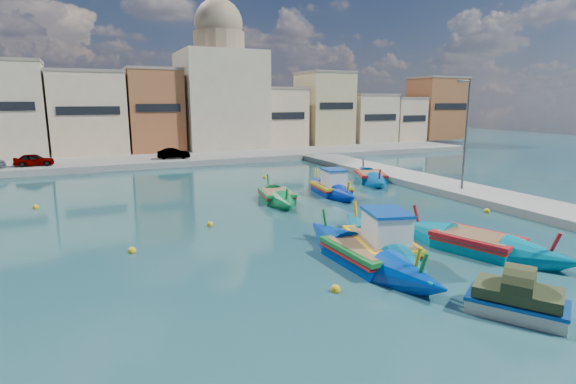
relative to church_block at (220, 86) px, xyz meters
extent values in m
plane|color=#163E42|center=(-10.00, -40.00, -8.41)|extent=(160.00, 160.00, 0.00)
cube|color=gray|center=(8.00, -40.00, -8.16)|extent=(4.00, 70.00, 0.50)
cube|color=gray|center=(-10.00, -8.00, -8.11)|extent=(80.00, 8.00, 0.60)
cube|color=#C8B595|center=(-23.86, -0.88, -2.86)|extent=(7.88, 6.24, 9.89)
cube|color=beige|center=(-15.74, -0.28, -3.31)|extent=(7.88, 7.44, 8.99)
cube|color=gray|center=(-15.74, -0.28, 1.33)|extent=(8.04, 7.59, 0.30)
cube|color=black|center=(-15.74, -4.05, -2.86)|extent=(6.30, 0.10, 0.90)
cube|color=#A35C33|center=(-8.46, -0.93, -3.09)|extent=(6.17, 6.13, 9.43)
cube|color=gray|center=(-8.46, -0.93, 1.77)|extent=(6.29, 6.26, 0.30)
cube|color=black|center=(-8.46, -4.05, -2.62)|extent=(4.93, 0.10, 0.90)
cube|color=tan|center=(-0.95, -0.15, -4.78)|extent=(7.31, 7.69, 6.05)
cube|color=gray|center=(-0.95, -0.15, -1.60)|extent=(7.46, 7.85, 0.30)
cube|color=black|center=(-0.95, -4.05, -4.48)|extent=(5.85, 0.10, 0.90)
cube|color=beige|center=(7.02, -0.35, -4.10)|extent=(7.54, 7.30, 7.41)
cube|color=gray|center=(7.02, -0.35, -0.25)|extent=(7.69, 7.45, 0.30)
cube|color=black|center=(7.02, -4.05, -3.73)|extent=(6.03, 0.10, 0.90)
cube|color=tan|center=(14.93, -0.51, -2.99)|extent=(6.36, 6.97, 9.63)
cube|color=gray|center=(14.93, -0.51, 1.98)|extent=(6.48, 7.11, 0.30)
cube|color=black|center=(14.93, -4.05, -2.51)|extent=(5.09, 0.10, 0.90)
cube|color=#C8B595|center=(22.15, -0.65, -4.48)|extent=(6.63, 6.70, 6.65)
cube|color=gray|center=(22.15, -0.65, -1.01)|extent=(6.76, 6.83, 0.30)
cube|color=black|center=(22.15, -4.05, -4.15)|extent=(5.30, 0.10, 0.90)
cube|color=beige|center=(28.26, -0.25, -4.71)|extent=(5.08, 7.51, 6.20)
cube|color=gray|center=(28.26, -0.25, -1.45)|extent=(5.18, 7.66, 0.30)
cube|color=black|center=(28.26, -4.05, -4.40)|extent=(4.06, 0.10, 0.90)
cube|color=#A35C33|center=(35.15, -1.00, -3.14)|extent=(7.79, 6.00, 9.33)
cube|color=gray|center=(35.15, -1.00, 1.67)|extent=(7.95, 6.12, 0.30)
cube|color=black|center=(35.15, -4.05, -2.68)|extent=(6.23, 0.10, 0.90)
cube|color=#C8B595|center=(0.00, 0.00, -1.81)|extent=(10.00, 10.00, 12.00)
cylinder|color=#9E8466|center=(0.00, 0.00, 5.39)|extent=(6.40, 6.40, 2.40)
sphere|color=#9E8466|center=(0.00, 0.00, 7.58)|extent=(6.00, 6.00, 6.00)
cylinder|color=#595B60|center=(7.50, -34.00, -4.41)|extent=(0.16, 0.16, 8.00)
cylinder|color=#595B60|center=(7.10, -34.00, -0.51)|extent=(1.00, 0.10, 0.10)
cube|color=#595B60|center=(6.60, -34.00, -0.56)|extent=(0.35, 0.15, 0.18)
imported|color=#4C1919|center=(-20.88, -9.50, -7.23)|extent=(3.44, 1.49, 1.16)
imported|color=#4C1919|center=(-8.02, -9.50, -7.26)|extent=(3.47, 1.63, 1.10)
cube|color=#006D96|center=(-5.15, -41.85, -8.19)|extent=(3.16, 4.37, 1.10)
cone|color=#006D96|center=(-4.29, -38.72, -8.13)|extent=(3.07, 4.05, 2.82)
cone|color=#006D96|center=(-6.00, -44.98, -8.13)|extent=(3.07, 4.05, 2.82)
cube|color=yellow|center=(-5.15, -41.85, -7.73)|extent=(3.30, 4.60, 0.20)
cube|color=red|center=(-5.15, -41.85, -7.92)|extent=(3.28, 4.46, 0.11)
cube|color=olive|center=(-5.15, -41.85, -7.64)|extent=(2.74, 3.94, 0.07)
cylinder|color=yellow|center=(-4.20, -38.41, -7.42)|extent=(0.29, 0.54, 1.20)
cylinder|color=yellow|center=(-6.09, -45.29, -7.42)|extent=(0.29, 0.54, 1.20)
cube|color=white|center=(-5.30, -42.40, -7.04)|extent=(2.01, 2.33, 1.21)
cube|color=#0F47A5|center=(-5.30, -42.40, -6.37)|extent=(2.13, 2.49, 0.13)
cube|color=#0025A5|center=(-0.58, -29.64, -8.21)|extent=(2.36, 3.36, 0.98)
cone|color=#0025A5|center=(-0.24, -27.07, -8.16)|extent=(2.33, 3.15, 2.45)
cone|color=#0025A5|center=(-0.92, -32.20, -8.16)|extent=(2.33, 3.15, 2.45)
cube|color=yellow|center=(-0.58, -29.64, -7.80)|extent=(2.46, 3.54, 0.18)
cube|color=red|center=(-0.58, -29.64, -7.98)|extent=(2.46, 3.43, 0.10)
cube|color=olive|center=(-0.58, -29.64, -7.72)|extent=(2.03, 3.04, 0.06)
cylinder|color=yellow|center=(-0.20, -26.82, -7.52)|extent=(0.20, 0.48, 1.07)
cylinder|color=yellow|center=(-0.95, -32.46, -7.52)|extent=(0.20, 0.48, 1.07)
cube|color=white|center=(-0.64, -30.09, -7.18)|extent=(1.57, 1.76, 1.08)
cube|color=#0F47A5|center=(-0.64, -30.09, -6.58)|extent=(1.66, 1.88, 0.12)
cube|color=#0059A3|center=(5.00, -26.48, -8.20)|extent=(3.24, 3.97, 1.04)
cone|color=#0059A3|center=(6.09, -23.86, -8.15)|extent=(3.14, 3.73, 2.62)
cone|color=#0059A3|center=(3.91, -29.10, -8.15)|extent=(3.14, 3.73, 2.62)
cube|color=#AD121D|center=(5.00, -26.48, -7.76)|extent=(3.39, 4.17, 0.19)
cube|color=#197F33|center=(5.00, -26.48, -7.95)|extent=(3.36, 4.06, 0.10)
cube|color=olive|center=(5.00, -26.48, -7.68)|extent=(2.83, 3.56, 0.06)
cylinder|color=#AD121D|center=(6.20, -23.61, -7.47)|extent=(0.32, 0.51, 1.13)
cylinder|color=#AD121D|center=(3.80, -29.36, -7.47)|extent=(0.32, 0.51, 1.13)
cube|color=#0B7539|center=(-5.08, -30.16, -8.22)|extent=(2.38, 3.17, 0.96)
cone|color=#0B7539|center=(-4.67, -27.80, -8.17)|extent=(2.34, 3.00, 2.36)
cone|color=#0B7539|center=(-5.49, -32.52, -8.17)|extent=(2.34, 3.00, 2.36)
cube|color=#187C33|center=(-5.08, -30.16, -7.81)|extent=(2.48, 3.34, 0.17)
cube|color=red|center=(-5.08, -30.16, -7.99)|extent=(2.48, 3.24, 0.10)
cube|color=olive|center=(-5.08, -30.16, -7.74)|extent=(2.05, 2.87, 0.06)
cylinder|color=#187C33|center=(-4.63, -27.57, -7.55)|extent=(0.21, 0.47, 1.04)
cylinder|color=#187C33|center=(-5.53, -32.75, -7.55)|extent=(0.21, 0.47, 1.04)
cube|color=#0037A5|center=(-6.34, -42.47, -8.19)|extent=(2.20, 3.68, 1.07)
cone|color=#0037A5|center=(-6.40, -39.46, -8.14)|extent=(2.20, 3.40, 2.71)
cone|color=#0037A5|center=(-6.29, -45.48, -8.14)|extent=(2.20, 3.40, 2.71)
cube|color=#17742A|center=(-6.34, -42.47, -7.75)|extent=(2.29, 3.88, 0.19)
cube|color=red|center=(-6.34, -42.47, -7.94)|extent=(2.31, 3.75, 0.11)
cube|color=olive|center=(-6.34, -42.47, -7.66)|extent=(1.88, 3.34, 0.06)
cylinder|color=#17742A|center=(-6.41, -39.17, -7.45)|extent=(0.16, 0.51, 1.16)
cylinder|color=#17742A|center=(-6.28, -45.78, -7.45)|extent=(0.16, 0.51, 1.16)
cube|color=#007F9D|center=(-0.98, -43.28, -8.19)|extent=(3.11, 3.86, 1.09)
cone|color=#007F9D|center=(-1.84, -40.64, -8.14)|extent=(3.04, 3.66, 2.70)
cone|color=#007F9D|center=(-0.12, -45.91, -8.14)|extent=(3.04, 3.66, 2.70)
cube|color=red|center=(-0.98, -43.28, -7.73)|extent=(3.25, 4.06, 0.20)
cube|color=red|center=(-0.98, -43.28, -7.93)|extent=(3.23, 3.95, 0.11)
cube|color=olive|center=(-0.98, -43.28, -7.65)|extent=(2.70, 3.47, 0.07)
cylinder|color=red|center=(-1.92, -40.38, -7.43)|extent=(0.30, 0.54, 1.19)
cylinder|color=red|center=(-0.03, -46.17, -7.43)|extent=(0.30, 0.54, 1.19)
cube|color=beige|center=(-4.65, -48.29, -8.26)|extent=(2.78, 3.17, 0.70)
cube|color=#0F47A5|center=(-4.65, -48.29, -7.93)|extent=(2.87, 3.27, 0.12)
cube|color=#2D381E|center=(-4.65, -48.29, -7.66)|extent=(2.56, 2.87, 0.35)
cylinder|color=#2D381E|center=(-4.65, -48.29, -7.49)|extent=(1.85, 2.41, 0.60)
sphere|color=yellow|center=(-15.01, -37.09, -8.33)|extent=(0.36, 0.36, 0.36)
sphere|color=yellow|center=(-10.74, -34.33, -8.33)|extent=(0.36, 0.36, 0.36)
sphere|color=yellow|center=(-2.50, -21.45, -8.33)|extent=(0.36, 0.36, 0.36)
sphere|color=yellow|center=(-19.59, -25.94, -8.33)|extent=(0.36, 0.36, 0.36)
sphere|color=yellow|center=(5.15, -38.35, -8.33)|extent=(0.36, 0.36, 0.36)
sphere|color=yellow|center=(-8.92, -44.42, -8.33)|extent=(0.36, 0.36, 0.36)
camera|label=1|loc=(-16.59, -57.18, -1.80)|focal=28.00mm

